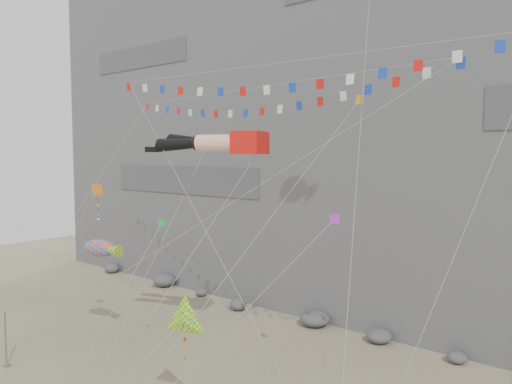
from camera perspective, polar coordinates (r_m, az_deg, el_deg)
cliff at (r=56.51m, az=15.56°, el=14.58°), size 80.00×28.00×50.00m
talus_boulders at (r=44.77m, az=6.75°, el=-14.23°), size 60.00×3.00×1.20m
anchor_pole_left at (r=40.35m, az=-26.71°, el=-14.78°), size 0.12×0.12×3.91m
legs_kite at (r=32.76m, az=-4.38°, el=5.58°), size 8.37×14.34×20.18m
flag_banner_upper at (r=35.14m, az=-0.32°, el=11.77°), size 29.34×15.22×27.45m
flag_banner_lower at (r=29.62m, az=2.70°, el=14.47°), size 26.86×6.31×22.68m
harlequin_kite at (r=38.10m, az=-17.72°, el=0.16°), size 6.66×5.74×14.32m
fish_windsock at (r=40.23m, az=-17.37°, el=-6.15°), size 6.15×7.03×10.37m
delta_kite at (r=27.16m, az=-8.22°, el=-14.36°), size 4.63×7.19×9.50m
small_kite_a at (r=38.89m, az=-6.03°, el=4.33°), size 4.95×15.08×21.49m
small_kite_b at (r=28.33m, az=8.61°, el=-3.45°), size 7.04×11.72×16.98m
small_kite_c at (r=31.68m, az=-10.94°, el=-3.91°), size 1.15×8.30×13.07m
small_kite_d at (r=28.77m, az=11.15°, el=9.50°), size 8.41×12.95×23.09m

